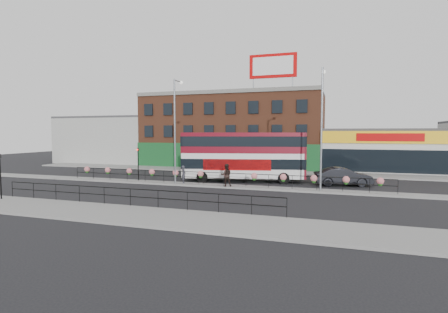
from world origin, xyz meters
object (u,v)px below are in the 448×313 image
(car, at_px, (343,177))
(lamp_column_east, at_px, (322,118))
(pedestrian_b, at_px, (226,175))
(pedestrian_a, at_px, (184,174))
(double_decker_bus, at_px, (244,151))
(lamp_column_west, at_px, (176,122))

(car, distance_m, lamp_column_east, 6.74)
(pedestrian_b, bearing_deg, car, -177.66)
(pedestrian_a, xyz_separation_m, lamp_column_east, (12.28, 0.10, 5.06))
(car, bearing_deg, double_decker_bus, 76.93)
(car, bearing_deg, pedestrian_b, 101.59)
(double_decker_bus, relative_size, lamp_column_west, 1.28)
(pedestrian_a, height_order, lamp_column_west, lamp_column_west)
(pedestrian_b, bearing_deg, pedestrian_a, -31.93)
(pedestrian_a, bearing_deg, double_decker_bus, -74.10)
(pedestrian_a, distance_m, pedestrian_b, 4.42)
(double_decker_bus, height_order, lamp_column_west, lamp_column_west)
(pedestrian_b, bearing_deg, lamp_column_east, 162.00)
(car, xyz_separation_m, lamp_column_west, (-14.75, -4.07, 5.00))
(pedestrian_a, xyz_separation_m, lamp_column_west, (-0.71, -0.06, 4.86))
(pedestrian_a, height_order, pedestrian_b, pedestrian_b)
(double_decker_bus, bearing_deg, lamp_column_west, -144.36)
(lamp_column_east, bearing_deg, lamp_column_west, -179.31)
(pedestrian_a, relative_size, pedestrian_b, 0.83)
(pedestrian_b, xyz_separation_m, lamp_column_east, (7.91, 0.75, 4.89))
(double_decker_bus, xyz_separation_m, pedestrian_b, (-0.34, -4.48, -1.84))
(car, relative_size, pedestrian_b, 2.70)
(double_decker_bus, distance_m, pedestrian_a, 6.40)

